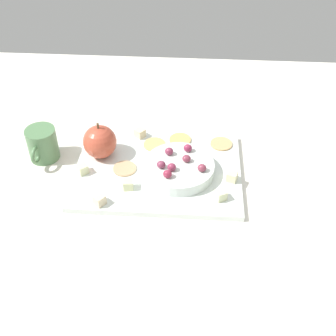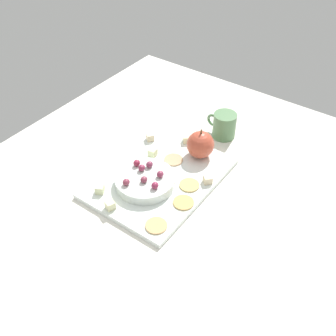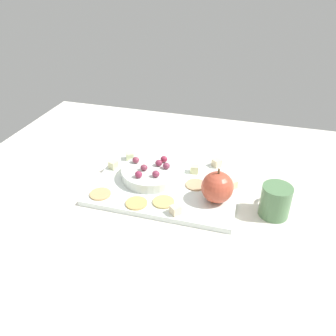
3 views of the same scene
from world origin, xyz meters
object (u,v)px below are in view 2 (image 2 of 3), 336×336
Objects in this scene: cheese_cube_0 at (153,152)px; cracker_0 at (156,226)px; grape_5 at (137,163)px; grape_6 at (150,164)px; apple_whole at (201,145)px; grape_4 at (160,174)px; grape_2 at (155,186)px; cheese_cube_5 at (100,189)px; cheese_cube_2 at (150,137)px; grape_1 at (144,180)px; cheese_cube_3 at (187,139)px; serving_dish at (145,181)px; cracker_2 at (189,185)px; grape_3 at (126,182)px; platter at (160,178)px; grape_0 at (142,168)px; cheese_cube_1 at (208,179)px; cracker_3 at (173,160)px; cracker_1 at (183,203)px; cup at (225,126)px; cheese_cube_4 at (110,205)px.

cracker_0 is at bearing -140.73° from cheese_cube_0.
grape_5 is 3.42cm from grape_6.
apple_whole is 15.64cm from grape_4.
cheese_cube_0 is at bearing 39.75° from grape_2.
cheese_cube_5 is at bearing 174.45° from cheese_cube_0.
cheese_cube_2 is 1.00× the size of cheese_cube_5.
apple_whole is 4.03× the size of grape_1.
cheese_cube_3 is 1.10× the size of grape_4.
serving_dish reaches higher than cheese_cube_5.
cracker_2 is 2.74× the size of grape_3.
grape_1 is at bearing -151.38° from cheese_cube_0.
platter is 6.10cm from grape_0.
cheese_cube_1 is at bearing -65.30° from platter.
grape_1 reaches higher than cracker_3.
grape_4 is (0.86, -5.19, -0.01)cm from grape_0.
grape_3 is (-5.08, 13.48, 3.18)cm from cracker_1.
grape_0 is at bearing 46.05° from grape_1.
cracker_3 is at bearing 57.35° from cracker_2.
cracker_1 is at bearing -95.02° from grape_0.
grape_4 reaches higher than cheese_cube_1.
cheese_cube_5 is 1.10× the size of grape_5.
cup reaches higher than grape_5.
grape_3 is at bearing 162.63° from apple_whole.
grape_3 is (6.44, 0.33, 2.36)cm from cheese_cube_4.
serving_dish is at bearing -39.78° from cheese_cube_5.
cheese_cube_4 reaches higher than platter.
cracker_1 is (9.00, -18.86, -0.82)cm from cheese_cube_5.
grape_0 is 7.30cm from grape_2.
serving_dish is at bearing 123.09° from cracker_2.
grape_4 is at bearing -43.15° from cheese_cube_5.
cracker_2 is (-14.58, -10.63, -0.82)cm from cheese_cube_3.
grape_5 is at bearing 106.06° from cracker_2.
grape_1 is 5.93cm from grape_6.
grape_6 is at bearing 41.99° from cracker_0.
platter is 19.41× the size of grape_6.
serving_dish is at bearing -116.49° from grape_5.
cup is at bearing 11.48° from cracker_1.
grape_0 is (-13.93, -8.17, 2.38)cm from cheese_cube_2.
cup reaches higher than cheese_cube_4.
grape_6 is at bearing 70.18° from grape_4.
grape_6 reaches higher than cracker_0.
cheese_cube_2 is 22.69cm from grape_2.
cracker_0 is (-19.63, -16.05, -0.82)cm from cheese_cube_0.
grape_3 reaches higher than cheese_cube_0.
serving_dish is at bearing 126.73° from grape_4.
cracker_2 is 16.04cm from grape_3.
cup reaches higher than serving_dish.
cheese_cube_2 is at bearing 40.14° from cracker_0.
platter is 19.41× the size of grape_5.
grape_2 is 0.19× the size of cup.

